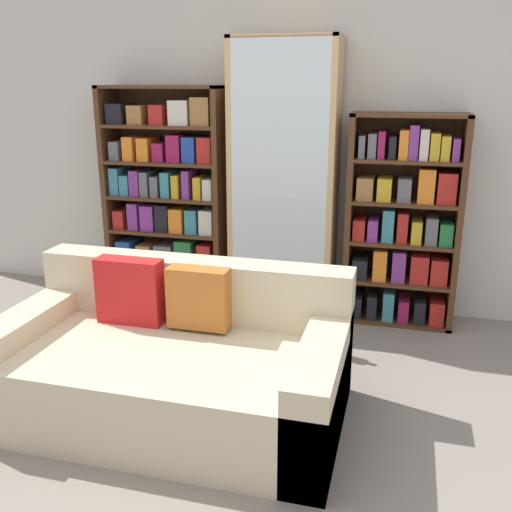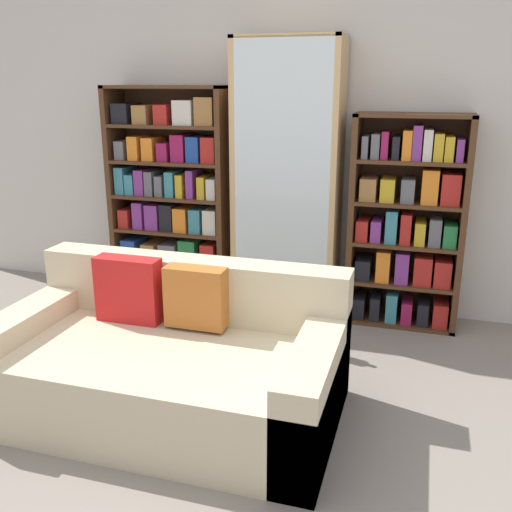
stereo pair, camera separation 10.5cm
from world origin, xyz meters
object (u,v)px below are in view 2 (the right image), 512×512
(bookshelf_right, at_px, (408,225))
(wine_bottle, at_px, (321,328))
(bookshelf_left, at_px, (172,199))
(display_cabinet, at_px, (288,184))
(couch, at_px, (169,363))

(bookshelf_right, bearing_deg, wine_bottle, -125.02)
(bookshelf_left, xyz_separation_m, bookshelf_right, (1.76, 0.00, -0.08))
(display_cabinet, relative_size, wine_bottle, 4.77)
(bookshelf_right, distance_m, wine_bottle, 0.97)
(couch, bearing_deg, wine_bottle, 53.45)
(bookshelf_left, height_order, bookshelf_right, bookshelf_left)
(bookshelf_left, bearing_deg, bookshelf_right, 0.01)
(couch, distance_m, bookshelf_left, 1.74)
(bookshelf_left, distance_m, bookshelf_right, 1.76)
(couch, distance_m, bookshelf_right, 1.93)
(bookshelf_right, bearing_deg, display_cabinet, -178.92)
(bookshelf_right, bearing_deg, couch, -125.90)
(bookshelf_right, xyz_separation_m, wine_bottle, (-0.46, -0.66, -0.54))
(couch, bearing_deg, display_cabinet, 80.38)
(couch, distance_m, display_cabinet, 1.68)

